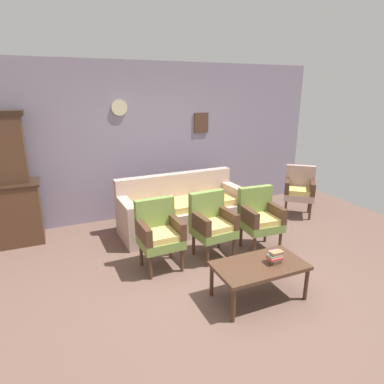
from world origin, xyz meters
The scene contains 10 objects.
ground_plane centered at (0.00, 0.00, 0.00)m, with size 7.68×7.68×0.00m, color brown.
wall_back_with_decor centered at (0.00, 2.63, 1.35)m, with size 6.40×0.09×2.70m.
side_cabinet centered at (-2.51, 2.25, 0.47)m, with size 1.16×0.55×0.93m.
floral_couch centered at (0.15, 1.69, 0.32)m, with size 2.08×0.88×0.90m.
armchair_near_cabinet centered at (-0.57, 0.69, 0.50)m, with size 0.54×0.51×0.90m.
armchair_by_doorway centered at (0.19, 0.69, 0.50)m, with size 0.56×0.53×0.90m.
armchair_row_middle centered at (0.92, 0.62, 0.50)m, with size 0.55×0.52×0.90m.
wingback_chair_by_fireplace centered at (2.39, 1.49, 0.50)m, with size 0.71×0.71×0.90m.
coffee_table centered at (0.22, -0.40, 0.38)m, with size 1.00×0.56×0.42m.
book_stack_on_table centered at (0.39, -0.44, 0.49)m, with size 0.17×0.13×0.14m.
Camera 1 is at (-1.70, -3.00, 2.23)m, focal length 30.55 mm.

